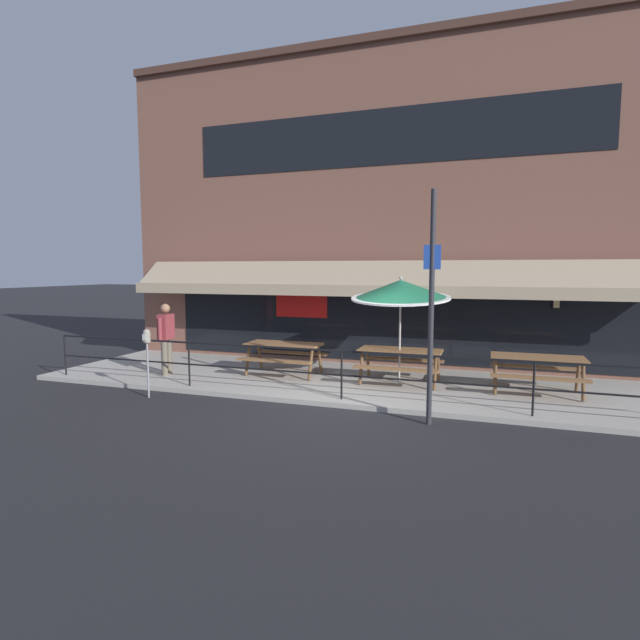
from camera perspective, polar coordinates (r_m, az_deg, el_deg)
name	(u,v)px	position (r m, az deg, el deg)	size (l,w,h in m)	color
ground_plane	(337,408)	(9.63, 1.95, -10.03)	(120.00, 120.00, 0.00)	#232326
patio_deck	(363,383)	(11.48, 4.90, -7.17)	(15.00, 4.00, 0.10)	#ADA89E
restaurant_building	(385,208)	(13.45, 7.42, 12.54)	(15.00, 1.60, 8.49)	brown
patio_railing	(342,364)	(9.72, 2.49, -5.03)	(13.84, 0.04, 0.97)	black
picnic_table_left	(284,350)	(11.99, -4.16, -3.41)	(1.80, 1.42, 0.76)	brown
picnic_table_centre	(400,357)	(11.18, 9.12, -4.15)	(1.80, 1.42, 0.76)	brown
picnic_table_right	(537,364)	(11.09, 23.58, -4.65)	(1.80, 1.42, 0.76)	brown
patio_umbrella_centre	(401,290)	(10.96, 9.20, 3.41)	(2.14, 2.14, 2.39)	#B7B2A8
pedestrian_walking	(166,335)	(12.49, -17.19, -1.66)	(0.27, 0.62, 1.71)	#665B4C
parking_meter_near	(147,342)	(10.74, -19.18, -2.42)	(0.15, 0.16, 1.42)	gray
street_sign_pole	(431,306)	(8.48, 12.60, 1.56)	(0.28, 0.09, 3.93)	#2D2D33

